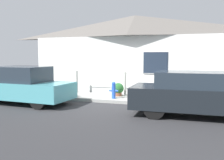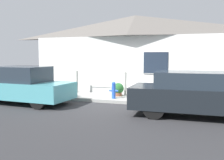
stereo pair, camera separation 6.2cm
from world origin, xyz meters
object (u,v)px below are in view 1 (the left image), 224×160
potted_plant_by_fence (52,85)px  potted_plant_corner (205,93)px  fire_hydrant (114,90)px  car_right (198,94)px  potted_plant_near_hydrant (118,89)px  car_left (23,85)px

potted_plant_by_fence → potted_plant_corner: (6.87, -0.01, -0.02)m
potted_plant_by_fence → fire_hydrant: bearing=-12.3°
car_right → potted_plant_by_fence: 6.97m
car_right → potted_plant_by_fence: size_ratio=7.49×
potted_plant_corner → potted_plant_near_hydrant: bearing=-179.4°
car_left → car_right: 6.52m
car_left → potted_plant_near_hydrant: 3.92m
car_right → fire_hydrant: car_right is taller
potted_plant_near_hydrant → fire_hydrant: bearing=-89.0°
potted_plant_near_hydrant → potted_plant_by_fence: bearing=179.2°
potted_plant_by_fence → potted_plant_corner: size_ratio=1.08×
potted_plant_corner → car_right: bearing=-96.7°
car_right → potted_plant_by_fence: car_right is taller
fire_hydrant → potted_plant_by_fence: bearing=167.7°
fire_hydrant → car_left: bearing=-155.5°
car_left → potted_plant_by_fence: car_left is taller
potted_plant_near_hydrant → potted_plant_corner: 3.53m
car_left → potted_plant_corner: 7.14m
fire_hydrant → potted_plant_near_hydrant: fire_hydrant is taller
fire_hydrant → potted_plant_corner: (3.52, 0.72, -0.07)m
car_right → potted_plant_near_hydrant: size_ratio=7.44×
fire_hydrant → potted_plant_corner: fire_hydrant is taller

